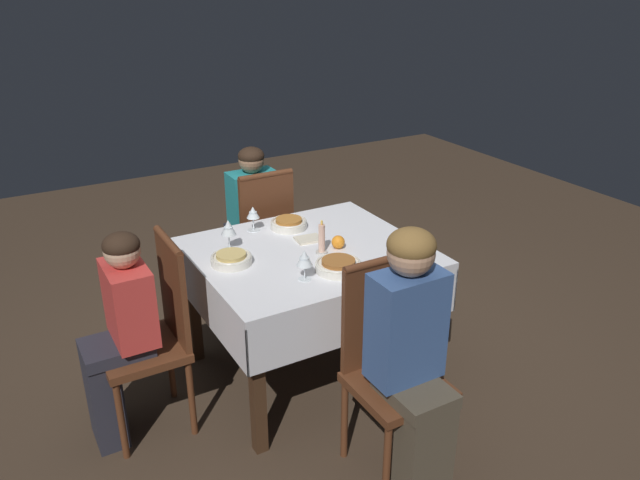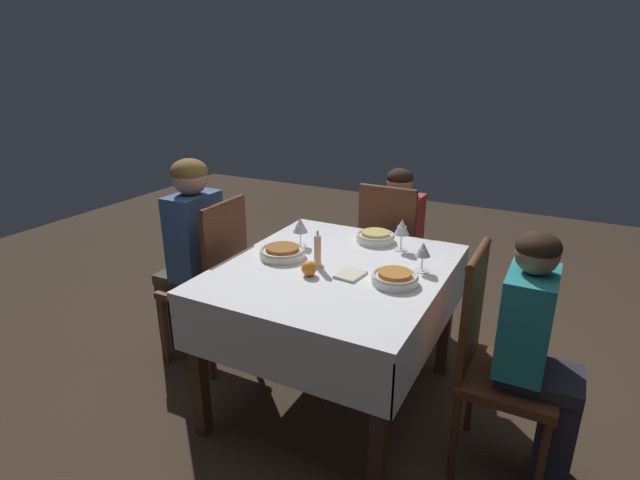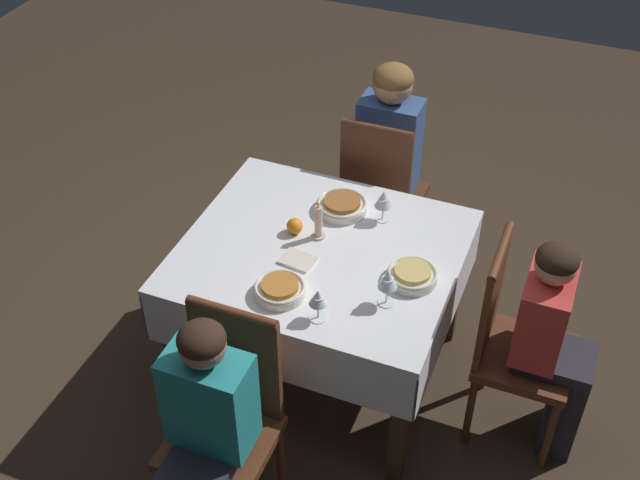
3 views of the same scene
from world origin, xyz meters
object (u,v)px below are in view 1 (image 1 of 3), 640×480
(bowl_north, at_px, (289,223))
(napkin_red_folded, at_px, (308,239))
(candle_centerpiece, at_px, (322,240))
(person_child_red, at_px, (119,331))
(chair_north, at_px, (261,236))
(person_adult_denim, at_px, (413,350))
(bowl_south, at_px, (338,265))
(bowl_west, at_px, (231,258))
(chair_south, at_px, (389,360))
(wine_glass_north, at_px, (253,213))
(wine_glass_west, at_px, (228,228))
(orange_fruit, at_px, (338,242))
(dining_table, at_px, (309,267))
(person_child_teal, at_px, (250,218))
(wine_glass_south, at_px, (304,259))
(chair_west, at_px, (155,329))

(bowl_north, xyz_separation_m, napkin_red_folded, (0.01, -0.21, -0.02))
(candle_centerpiece, bearing_deg, napkin_red_folded, 83.39)
(person_child_red, xyz_separation_m, candle_centerpiece, (1.03, -0.06, 0.25))
(napkin_red_folded, bearing_deg, chair_north, 88.99)
(person_adult_denim, distance_m, bowl_south, 0.64)
(bowl_west, height_order, napkin_red_folded, bowl_west)
(chair_south, distance_m, wine_glass_north, 1.19)
(wine_glass_west, relative_size, orange_fruit, 2.37)
(person_adult_denim, height_order, wine_glass_west, person_adult_denim)
(dining_table, height_order, person_child_red, person_child_red)
(person_adult_denim, height_order, bowl_south, person_adult_denim)
(chair_north, height_order, bowl_north, chair_north)
(wine_glass_west, xyz_separation_m, orange_fruit, (0.50, -0.26, -0.08))
(person_child_teal, distance_m, orange_fruit, 1.00)
(bowl_south, relative_size, bowl_west, 1.11)
(person_child_red, distance_m, bowl_south, 1.06)
(bowl_north, bearing_deg, bowl_south, -93.41)
(chair_south, height_order, orange_fruit, chair_south)
(bowl_south, distance_m, wine_glass_west, 0.61)
(person_child_red, relative_size, wine_glass_west, 6.33)
(wine_glass_south, distance_m, orange_fruit, 0.40)
(chair_north, height_order, wine_glass_south, chair_north)
(person_child_teal, bearing_deg, napkin_red_folded, 89.19)
(bowl_south, xyz_separation_m, wine_glass_north, (-0.15, 0.66, 0.07))
(chair_south, bearing_deg, person_adult_denim, -90.00)
(napkin_red_folded, bearing_deg, chair_south, -95.12)
(candle_centerpiece, bearing_deg, person_adult_denim, -93.88)
(chair_south, bearing_deg, person_child_red, 142.41)
(chair_south, bearing_deg, wine_glass_north, 96.10)
(wine_glass_west, bearing_deg, wine_glass_south, -70.06)
(chair_west, xyz_separation_m, wine_glass_south, (0.65, -0.27, 0.33))
(chair_south, distance_m, bowl_west, 0.93)
(napkin_red_folded, bearing_deg, person_child_teal, 89.19)
(chair_south, xyz_separation_m, candle_centerpiece, (0.06, 0.69, 0.29))
(bowl_west, bearing_deg, person_adult_denim, -67.79)
(person_child_red, bearing_deg, bowl_south, 74.92)
(wine_glass_north, bearing_deg, orange_fruit, -57.04)
(person_child_teal, relative_size, wine_glass_north, 7.71)
(bowl_south, bearing_deg, wine_glass_west, 126.94)
(bowl_south, relative_size, wine_glass_west, 1.37)
(chair_north, bearing_deg, bowl_south, 86.71)
(chair_south, relative_size, wine_glass_south, 6.48)
(chair_west, distance_m, wine_glass_west, 0.62)
(person_child_red, bearing_deg, bowl_north, 107.26)
(dining_table, height_order, wine_glass_south, wine_glass_south)
(napkin_red_folded, bearing_deg, bowl_north, 93.61)
(chair_west, height_order, wine_glass_west, chair_west)
(wine_glass_north, height_order, candle_centerpiece, candle_centerpiece)
(chair_south, relative_size, orange_fruit, 14.02)
(person_child_red, distance_m, candle_centerpiece, 1.06)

